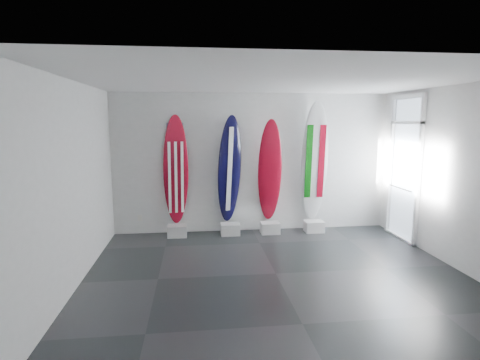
{
  "coord_description": "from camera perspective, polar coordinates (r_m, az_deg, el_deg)",
  "views": [
    {
      "loc": [
        -1.25,
        -5.69,
        2.43
      ],
      "look_at": [
        -0.41,
        1.4,
        1.3
      ],
      "focal_mm": 28.6,
      "sensor_mm": 36.0,
      "label": 1
    }
  ],
  "objects": [
    {
      "name": "glass_door",
      "position": [
        8.44,
        23.32,
        1.38
      ],
      "size": [
        0.12,
        1.16,
        2.85
      ],
      "primitive_type": null,
      "color": "white",
      "rests_on": "floor"
    },
    {
      "name": "wall_back",
      "position": [
        8.34,
        1.92,
        2.54
      ],
      "size": [
        6.0,
        0.0,
        6.0
      ],
      "primitive_type": "plane",
      "rotation": [
        1.57,
        0.0,
        0.0
      ],
      "color": "silver",
      "rests_on": "ground"
    },
    {
      "name": "surfboard_usa",
      "position": [
        8.05,
        -9.54,
        1.41
      ],
      "size": [
        0.56,
        0.34,
        2.31
      ],
      "primitive_type": "ellipsoid",
      "rotation": [
        0.08,
        0.0,
        0.18
      ],
      "color": "maroon",
      "rests_on": "display_block_usa"
    },
    {
      "name": "wall_left",
      "position": [
        6.03,
        -23.55,
        -0.67
      ],
      "size": [
        0.0,
        5.0,
        5.0
      ],
      "primitive_type": "plane",
      "rotation": [
        1.57,
        0.0,
        1.57
      ],
      "color": "silver",
      "rests_on": "ground"
    },
    {
      "name": "display_block_navy",
      "position": [
        8.23,
        -1.47,
        -7.35
      ],
      "size": [
        0.4,
        0.3,
        0.24
      ],
      "primitive_type": "cube",
      "color": "silver",
      "rests_on": "floor"
    },
    {
      "name": "wall_right",
      "position": [
        7.16,
        29.73,
        0.31
      ],
      "size": [
        0.0,
        5.0,
        5.0
      ],
      "primitive_type": "plane",
      "rotation": [
        1.57,
        0.0,
        -1.57
      ],
      "color": "silver",
      "rests_on": "ground"
    },
    {
      "name": "surfboard_navy",
      "position": [
        8.07,
        -1.57,
        1.52
      ],
      "size": [
        0.61,
        0.5,
        2.3
      ],
      "primitive_type": "ellipsoid",
      "rotation": [
        0.12,
        0.0,
        0.31
      ],
      "color": "black",
      "rests_on": "display_block_navy"
    },
    {
      "name": "wall_front",
      "position": [
        3.55,
        14.2,
        -6.49
      ],
      "size": [
        6.0,
        0.0,
        6.0
      ],
      "primitive_type": "plane",
      "rotation": [
        -1.57,
        0.0,
        0.0
      ],
      "color": "silver",
      "rests_on": "ground"
    },
    {
      "name": "wall_outlet",
      "position": [
        8.52,
        -14.71,
        -5.49
      ],
      "size": [
        0.09,
        0.02,
        0.13
      ],
      "primitive_type": "cube",
      "color": "silver",
      "rests_on": "wall_back"
    },
    {
      "name": "ceiling",
      "position": [
        5.85,
        5.79,
        14.51
      ],
      "size": [
        6.0,
        6.0,
        0.0
      ],
      "primitive_type": "plane",
      "rotation": [
        3.14,
        0.0,
        0.0
      ],
      "color": "white",
      "rests_on": "wall_back"
    },
    {
      "name": "display_block_usa",
      "position": [
        8.21,
        -9.34,
        -7.51
      ],
      "size": [
        0.4,
        0.3,
        0.24
      ],
      "primitive_type": "cube",
      "color": "silver",
      "rests_on": "floor"
    },
    {
      "name": "floor",
      "position": [
        6.31,
        5.35,
        -13.73
      ],
      "size": [
        6.0,
        6.0,
        0.0
      ],
      "primitive_type": "plane",
      "color": "black",
      "rests_on": "ground"
    },
    {
      "name": "surfboard_swiss",
      "position": [
        8.2,
        4.47,
        1.33
      ],
      "size": [
        0.54,
        0.48,
        2.23
      ],
      "primitive_type": "ellipsoid",
      "rotation": [
        0.16,
        0.0,
        -0.07
      ],
      "color": "maroon",
      "rests_on": "display_block_swiss"
    },
    {
      "name": "display_block_swiss",
      "position": [
        8.35,
        4.5,
        -7.13
      ],
      "size": [
        0.4,
        0.3,
        0.24
      ],
      "primitive_type": "cube",
      "color": "silver",
      "rests_on": "floor"
    },
    {
      "name": "surfboard_italy",
      "position": [
        8.42,
        11.06,
        2.7
      ],
      "size": [
        0.59,
        0.28,
        2.6
      ],
      "primitive_type": "ellipsoid",
      "rotation": [
        0.07,
        0.0,
        -0.01
      ],
      "color": "white",
      "rests_on": "display_block_italy"
    },
    {
      "name": "balcony",
      "position": [
        9.32,
        30.09,
        -4.22
      ],
      "size": [
        2.8,
        2.2,
        1.2
      ],
      "primitive_type": null,
      "color": "slate",
      "rests_on": "ground"
    },
    {
      "name": "display_block_italy",
      "position": [
        8.59,
        10.98,
        -6.81
      ],
      "size": [
        0.4,
        0.3,
        0.24
      ],
      "primitive_type": "cube",
      "color": "silver",
      "rests_on": "floor"
    }
  ]
}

